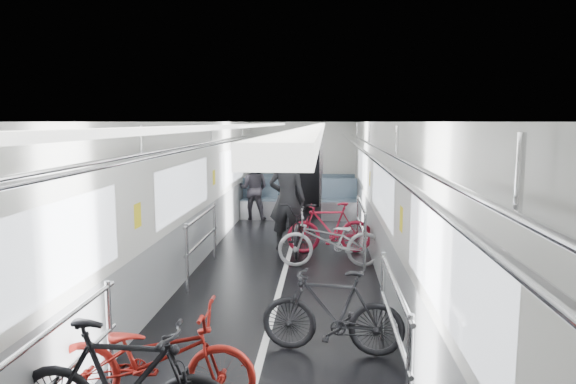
% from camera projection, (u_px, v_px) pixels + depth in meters
% --- Properties ---
extents(car_shell, '(3.02, 14.01, 2.41)m').
position_uv_depth(car_shell, '(290.00, 191.00, 9.45)').
color(car_shell, black).
rests_on(car_shell, ground).
extents(bike_left_near, '(1.74, 0.65, 0.91)m').
position_uv_depth(bike_left_near, '(153.00, 358.00, 4.26)').
color(bike_left_near, maroon).
rests_on(bike_left_near, floor).
extents(bike_right_near, '(1.53, 0.60, 0.89)m').
position_uv_depth(bike_right_near, '(332.00, 312.00, 5.32)').
color(bike_right_near, black).
rests_on(bike_right_near, floor).
extents(bike_right_mid, '(1.77, 0.73, 0.91)m').
position_uv_depth(bike_right_mid, '(330.00, 240.00, 8.49)').
color(bike_right_mid, '#A6A5AA').
rests_on(bike_right_mid, floor).
extents(bike_right_far, '(1.61, 0.61, 0.94)m').
position_uv_depth(bike_right_far, '(330.00, 228.00, 9.39)').
color(bike_right_far, maroon).
rests_on(bike_right_far, floor).
extents(bike_aisle, '(0.65, 1.85, 0.97)m').
position_uv_depth(bike_aisle, '(299.00, 225.00, 9.54)').
color(bike_aisle, black).
rests_on(bike_aisle, floor).
extents(person_standing, '(0.75, 0.55, 1.91)m').
position_uv_depth(person_standing, '(287.00, 200.00, 9.59)').
color(person_standing, black).
rests_on(person_standing, floor).
extents(person_seated, '(0.81, 0.67, 1.53)m').
position_uv_depth(person_seated, '(254.00, 189.00, 12.64)').
color(person_seated, '#2A272D').
rests_on(person_seated, floor).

